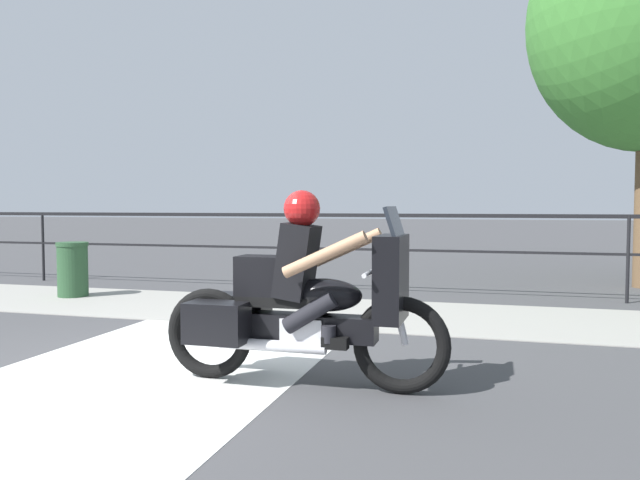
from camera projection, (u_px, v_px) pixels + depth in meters
name	position (u px, v px, depth m)	size (l,w,h in m)	color
ground_plane	(110.00, 371.00, 5.43)	(120.00, 120.00, 0.00)	#424244
sidewalk_band	(255.00, 308.00, 8.70)	(44.00, 2.40, 0.01)	#99968E
crosswalk_band	(132.00, 379.00, 5.14)	(2.65, 6.00, 0.01)	silver
fence_railing	(297.00, 230.00, 10.49)	(36.00, 0.05, 1.31)	black
motorcycle	(301.00, 301.00, 4.95)	(2.35, 0.76, 1.56)	black
trash_bin	(73.00, 269.00, 9.79)	(0.49, 0.49, 0.86)	#284C2D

